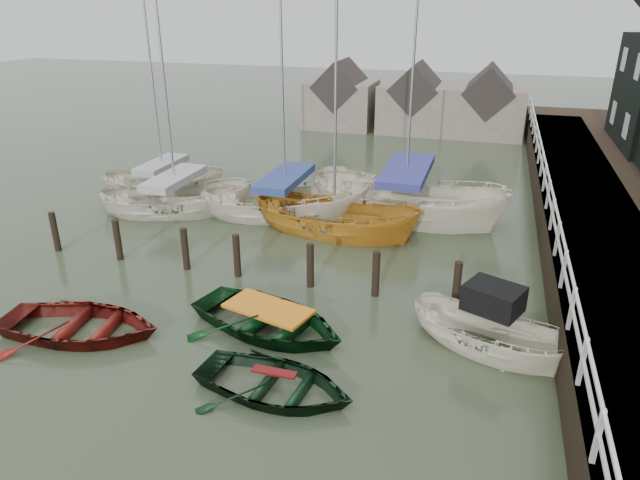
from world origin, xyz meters
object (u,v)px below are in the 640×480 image
(rowboat_dkgreen, at_px, (275,393))
(motorboat, at_px, (487,346))
(rowboat_red, at_px, (82,335))
(sailboat_c, at_px, (334,231))
(sailboat_d, at_px, (404,214))
(sailboat_e, at_px, (165,191))
(rowboat_green, at_px, (269,330))
(sailboat_a, at_px, (178,210))
(sailboat_b, at_px, (286,214))

(rowboat_dkgreen, xyz_separation_m, motorboat, (4.45, 3.12, 0.10))
(rowboat_red, relative_size, sailboat_c, 0.37)
(motorboat, bearing_deg, rowboat_red, 126.46)
(sailboat_d, relative_size, sailboat_e, 1.32)
(sailboat_c, height_order, sailboat_d, sailboat_d)
(sailboat_e, bearing_deg, rowboat_green, -152.34)
(rowboat_red, relative_size, rowboat_dkgreen, 1.16)
(rowboat_red, relative_size, sailboat_a, 0.38)
(rowboat_green, xyz_separation_m, sailboat_a, (-6.94, 7.36, 0.06))
(sailboat_b, xyz_separation_m, sailboat_d, (4.60, 1.34, -0.00))
(motorboat, bearing_deg, rowboat_green, 121.00)
(rowboat_dkgreen, relative_size, sailboat_e, 0.35)
(rowboat_red, distance_m, motorboat, 10.40)
(motorboat, relative_size, sailboat_d, 0.32)
(rowboat_green, bearing_deg, sailboat_e, 58.09)
(sailboat_a, distance_m, sailboat_c, 6.71)
(rowboat_green, bearing_deg, sailboat_d, 3.26)
(motorboat, xyz_separation_m, sailboat_c, (-5.76, 6.49, -0.09))
(rowboat_dkgreen, xyz_separation_m, sailboat_e, (-9.89, 11.85, 0.07))
(rowboat_red, height_order, motorboat, motorboat)
(rowboat_red, distance_m, sailboat_d, 13.04)
(sailboat_e, bearing_deg, sailboat_b, -116.01)
(rowboat_red, xyz_separation_m, sailboat_b, (2.03, 9.90, 0.06))
(sailboat_e, bearing_deg, sailboat_d, -104.46)
(sailboat_d, bearing_deg, sailboat_b, 120.20)
(rowboat_dkgreen, bearing_deg, rowboat_green, 30.13)
(motorboat, height_order, sailboat_a, sailboat_a)
(rowboat_green, height_order, motorboat, motorboat)
(rowboat_dkgreen, xyz_separation_m, sailboat_b, (-3.65, 10.66, 0.06))
(rowboat_dkgreen, height_order, sailboat_c, sailboat_c)
(rowboat_red, xyz_separation_m, motorboat, (10.13, 2.35, 0.10))
(rowboat_dkgreen, bearing_deg, sailboat_e, 45.52)
(rowboat_green, relative_size, sailboat_b, 0.39)
(rowboat_green, distance_m, rowboat_dkgreen, 2.61)
(rowboat_green, bearing_deg, sailboat_a, 58.47)
(motorboat, xyz_separation_m, sailboat_b, (-8.10, 7.55, -0.04))
(sailboat_b, distance_m, sailboat_d, 4.79)
(rowboat_red, height_order, sailboat_c, sailboat_c)
(rowboat_green, xyz_separation_m, motorboat, (5.53, 0.74, 0.10))
(sailboat_c, bearing_deg, sailboat_a, 99.31)
(motorboat, relative_size, sailboat_a, 0.40)
(sailboat_c, bearing_deg, sailboat_e, 85.79)
(rowboat_green, relative_size, sailboat_a, 0.39)
(sailboat_a, height_order, sailboat_e, sailboat_a)
(sailboat_d, bearing_deg, sailboat_c, 150.64)
(sailboat_c, height_order, sailboat_e, sailboat_c)
(sailboat_b, height_order, sailboat_e, sailboat_b)
(rowboat_red, distance_m, rowboat_green, 4.87)
(rowboat_dkgreen, relative_size, sailboat_b, 0.32)
(sailboat_c, bearing_deg, rowboat_dkgreen, -161.78)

